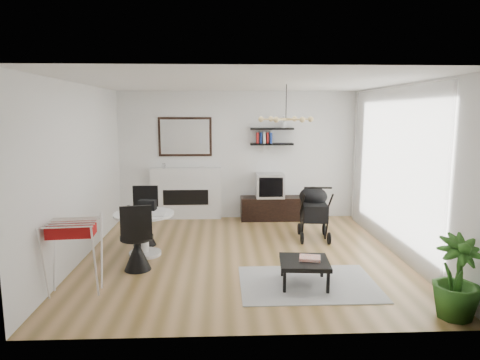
{
  "coord_description": "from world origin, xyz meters",
  "views": [
    {
      "loc": [
        -0.32,
        -6.56,
        2.26
      ],
      "look_at": [
        -0.03,
        0.4,
        1.15
      ],
      "focal_mm": 32.0,
      "sensor_mm": 36.0,
      "label": 1
    }
  ],
  "objects_px": {
    "dining_table": "(144,227)",
    "tv_console": "(272,208)",
    "potted_plant": "(457,277)",
    "drying_rack": "(74,255)",
    "fireplace": "(186,187)",
    "coffee_table": "(304,263)",
    "stroller": "(314,214)",
    "crt_tv": "(270,185)"
  },
  "relations": [
    {
      "from": "crt_tv",
      "to": "potted_plant",
      "type": "xyz_separation_m",
      "value": [
        1.58,
        -4.46,
        -0.27
      ]
    },
    {
      "from": "tv_console",
      "to": "potted_plant",
      "type": "xyz_separation_m",
      "value": [
        1.53,
        -4.46,
        0.22
      ]
    },
    {
      "from": "tv_console",
      "to": "coffee_table",
      "type": "relative_size",
      "value": 1.88
    },
    {
      "from": "dining_table",
      "to": "fireplace",
      "type": "bearing_deg",
      "value": 78.82
    },
    {
      "from": "crt_tv",
      "to": "stroller",
      "type": "height_order",
      "value": "stroller"
    },
    {
      "from": "dining_table",
      "to": "coffee_table",
      "type": "height_order",
      "value": "dining_table"
    },
    {
      "from": "dining_table",
      "to": "coffee_table",
      "type": "relative_size",
      "value": 1.37
    },
    {
      "from": "dining_table",
      "to": "potted_plant",
      "type": "relative_size",
      "value": 1.01
    },
    {
      "from": "tv_console",
      "to": "stroller",
      "type": "height_order",
      "value": "stroller"
    },
    {
      "from": "tv_console",
      "to": "drying_rack",
      "type": "bearing_deg",
      "value": -128.59
    },
    {
      "from": "dining_table",
      "to": "tv_console",
      "type": "bearing_deg",
      "value": 43.92
    },
    {
      "from": "drying_rack",
      "to": "potted_plant",
      "type": "xyz_separation_m",
      "value": [
        4.43,
        -0.83,
        -0.03
      ]
    },
    {
      "from": "fireplace",
      "to": "coffee_table",
      "type": "height_order",
      "value": "fireplace"
    },
    {
      "from": "stroller",
      "to": "tv_console",
      "type": "bearing_deg",
      "value": 119.01
    },
    {
      "from": "fireplace",
      "to": "crt_tv",
      "type": "relative_size",
      "value": 3.73
    },
    {
      "from": "dining_table",
      "to": "drying_rack",
      "type": "relative_size",
      "value": 1.0
    },
    {
      "from": "fireplace",
      "to": "coffee_table",
      "type": "bearing_deg",
      "value": -63.18
    },
    {
      "from": "tv_console",
      "to": "dining_table",
      "type": "height_order",
      "value": "dining_table"
    },
    {
      "from": "drying_rack",
      "to": "coffee_table",
      "type": "relative_size",
      "value": 1.36
    },
    {
      "from": "potted_plant",
      "to": "stroller",
      "type": "bearing_deg",
      "value": 106.71
    },
    {
      "from": "drying_rack",
      "to": "potted_plant",
      "type": "bearing_deg",
      "value": -16.29
    },
    {
      "from": "crt_tv",
      "to": "drying_rack",
      "type": "bearing_deg",
      "value": -128.18
    },
    {
      "from": "fireplace",
      "to": "crt_tv",
      "type": "bearing_deg",
      "value": -5.3
    },
    {
      "from": "crt_tv",
      "to": "drying_rack",
      "type": "distance_m",
      "value": 4.62
    },
    {
      "from": "tv_console",
      "to": "potted_plant",
      "type": "bearing_deg",
      "value": -71.03
    },
    {
      "from": "dining_table",
      "to": "stroller",
      "type": "xyz_separation_m",
      "value": [
        2.89,
        0.83,
        -0.01
      ]
    },
    {
      "from": "coffee_table",
      "to": "drying_rack",
      "type": "bearing_deg",
      "value": -177.32
    },
    {
      "from": "fireplace",
      "to": "dining_table",
      "type": "distance_m",
      "value": 2.42
    },
    {
      "from": "crt_tv",
      "to": "drying_rack",
      "type": "relative_size",
      "value": 0.61
    },
    {
      "from": "drying_rack",
      "to": "stroller",
      "type": "distance_m",
      "value": 4.17
    },
    {
      "from": "stroller",
      "to": "potted_plant",
      "type": "distance_m",
      "value": 3.23
    },
    {
      "from": "stroller",
      "to": "coffee_table",
      "type": "relative_size",
      "value": 1.5
    },
    {
      "from": "crt_tv",
      "to": "tv_console",
      "type": "bearing_deg",
      "value": 4.2
    },
    {
      "from": "drying_rack",
      "to": "potted_plant",
      "type": "height_order",
      "value": "drying_rack"
    },
    {
      "from": "fireplace",
      "to": "potted_plant",
      "type": "distance_m",
      "value": 5.71
    },
    {
      "from": "stroller",
      "to": "coffee_table",
      "type": "distance_m",
      "value": 2.21
    },
    {
      "from": "dining_table",
      "to": "coffee_table",
      "type": "distance_m",
      "value": 2.66
    },
    {
      "from": "crt_tv",
      "to": "coffee_table",
      "type": "xyz_separation_m",
      "value": [
        0.08,
        -3.49,
        -0.44
      ]
    },
    {
      "from": "dining_table",
      "to": "potted_plant",
      "type": "height_order",
      "value": "potted_plant"
    },
    {
      "from": "coffee_table",
      "to": "fireplace",
      "type": "bearing_deg",
      "value": 116.82
    },
    {
      "from": "stroller",
      "to": "coffee_table",
      "type": "bearing_deg",
      "value": -99.97
    },
    {
      "from": "crt_tv",
      "to": "coffee_table",
      "type": "relative_size",
      "value": 0.84
    }
  ]
}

